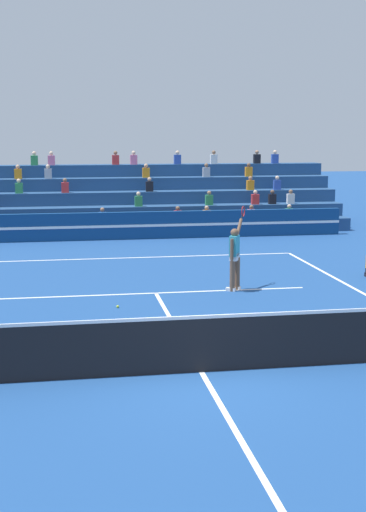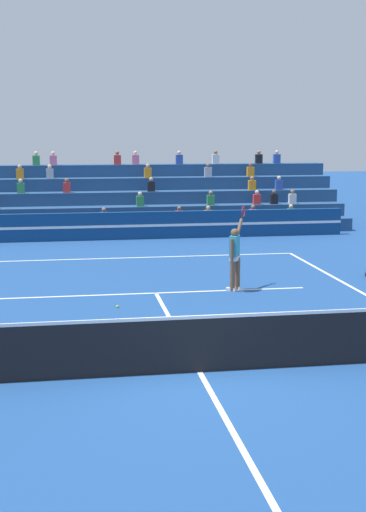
# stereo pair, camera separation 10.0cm
# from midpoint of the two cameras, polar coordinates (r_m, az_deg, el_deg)

# --- Properties ---
(ground_plane) EXTENTS (120.00, 120.00, 0.00)m
(ground_plane) POSITION_cam_midpoint_polar(r_m,az_deg,el_deg) (13.10, 1.26, -9.26)
(ground_plane) COLOR navy
(court_lines) EXTENTS (11.10, 23.90, 0.01)m
(court_lines) POSITION_cam_midpoint_polar(r_m,az_deg,el_deg) (13.10, 1.26, -9.24)
(court_lines) COLOR white
(court_lines) RESTS_ON ground
(tennis_net) EXTENTS (12.00, 0.10, 1.10)m
(tennis_net) POSITION_cam_midpoint_polar(r_m,az_deg,el_deg) (12.93, 1.27, -6.98)
(tennis_net) COLOR #2D6B38
(tennis_net) RESTS_ON ground
(sponsor_banner_wall) EXTENTS (18.00, 0.26, 1.10)m
(sponsor_banner_wall) POSITION_cam_midpoint_polar(r_m,az_deg,el_deg) (28.63, -4.81, 2.43)
(sponsor_banner_wall) COLOR navy
(sponsor_banner_wall) RESTS_ON ground
(bleacher_stand) EXTENTS (19.82, 4.75, 3.38)m
(bleacher_stand) POSITION_cam_midpoint_polar(r_m,az_deg,el_deg) (32.34, -5.39, 4.13)
(bleacher_stand) COLOR navy
(bleacher_stand) RESTS_ON ground
(tennis_player) EXTENTS (0.78, 1.18, 2.30)m
(tennis_player) POSITION_cam_midpoint_polar(r_m,az_deg,el_deg) (19.40, 4.02, 0.08)
(tennis_player) COLOR brown
(tennis_player) RESTS_ON ground
(tennis_ball) EXTENTS (0.07, 0.07, 0.07)m
(tennis_ball) POSITION_cam_midpoint_polar(r_m,az_deg,el_deg) (17.70, -5.41, -4.04)
(tennis_ball) COLOR #C6DB33
(tennis_ball) RESTS_ON ground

